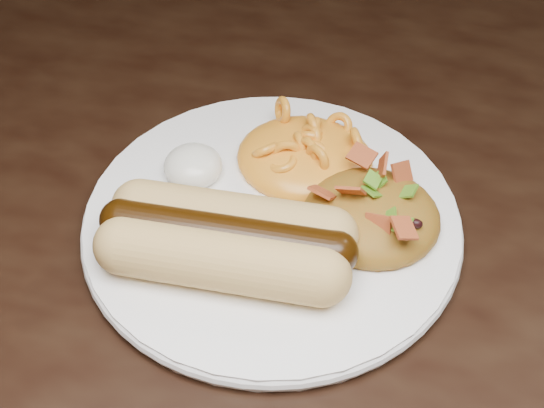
# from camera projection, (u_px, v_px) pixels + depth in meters

# --- Properties ---
(table) EXTENTS (1.60, 0.90, 0.75)m
(table) POSITION_uv_depth(u_px,v_px,m) (414.00, 216.00, 0.64)
(table) COLOR black
(table) RESTS_ON floor
(plate) EXTENTS (0.31, 0.31, 0.01)m
(plate) POSITION_uv_depth(u_px,v_px,m) (272.00, 221.00, 0.50)
(plate) COLOR white
(plate) RESTS_ON table
(hotdog) EXTENTS (0.13, 0.08, 0.04)m
(hotdog) POSITION_uv_depth(u_px,v_px,m) (227.00, 239.00, 0.46)
(hotdog) COLOR tan
(hotdog) RESTS_ON plate
(mac_and_cheese) EXTENTS (0.12, 0.11, 0.04)m
(mac_and_cheese) POSITION_uv_depth(u_px,v_px,m) (305.00, 143.00, 0.52)
(mac_and_cheese) COLOR #F2B33D
(mac_and_cheese) RESTS_ON plate
(sour_cream) EXTENTS (0.04, 0.04, 0.02)m
(sour_cream) POSITION_uv_depth(u_px,v_px,m) (193.00, 162.00, 0.52)
(sour_cream) COLOR white
(sour_cream) RESTS_ON plate
(taco_salad) EXTENTS (0.09, 0.09, 0.04)m
(taco_salad) POSITION_uv_depth(u_px,v_px,m) (373.00, 207.00, 0.48)
(taco_salad) COLOR #B93B08
(taco_salad) RESTS_ON plate
(fork) EXTENTS (0.08, 0.14, 0.00)m
(fork) POSITION_uv_depth(u_px,v_px,m) (292.00, 245.00, 0.49)
(fork) COLOR white
(fork) RESTS_ON table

